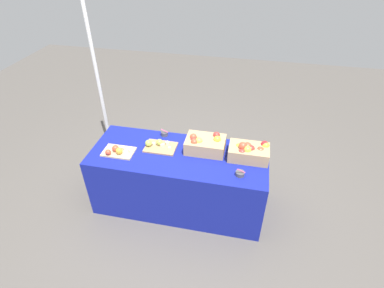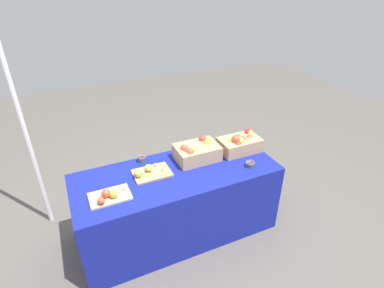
% 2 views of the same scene
% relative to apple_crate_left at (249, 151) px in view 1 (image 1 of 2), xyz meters
% --- Properties ---
extents(ground_plane, '(10.00, 10.00, 0.00)m').
position_rel_apple_crate_left_xyz_m(ground_plane, '(-0.73, -0.08, -0.83)').
color(ground_plane, '#56514C').
extents(table, '(1.90, 0.76, 0.74)m').
position_rel_apple_crate_left_xyz_m(table, '(-0.73, -0.08, -0.46)').
color(table, navy).
rests_on(table, ground_plane).
extents(apple_crate_left, '(0.41, 0.26, 0.21)m').
position_rel_apple_crate_left_xyz_m(apple_crate_left, '(0.00, 0.00, 0.00)').
color(apple_crate_left, tan).
rests_on(apple_crate_left, table).
extents(apple_crate_middle, '(0.42, 0.29, 0.19)m').
position_rel_apple_crate_left_xyz_m(apple_crate_middle, '(-0.47, 0.04, -0.01)').
color(apple_crate_middle, tan).
rests_on(apple_crate_middle, table).
extents(cutting_board_front, '(0.33, 0.22, 0.09)m').
position_rel_apple_crate_left_xyz_m(cutting_board_front, '(-1.37, -0.21, -0.06)').
color(cutting_board_front, '#D1B284').
rests_on(cutting_board_front, table).
extents(cutting_board_back, '(0.34, 0.24, 0.09)m').
position_rel_apple_crate_left_xyz_m(cutting_board_back, '(-0.97, -0.02, -0.06)').
color(cutting_board_back, tan).
rests_on(cutting_board_back, table).
extents(sample_bowl_near, '(0.10, 0.09, 0.11)m').
position_rel_apple_crate_left_xyz_m(sample_bowl_near, '(-0.06, -0.29, -0.07)').
color(sample_bowl_near, '#4C4C51').
rests_on(sample_bowl_near, table).
extents(sample_bowl_mid, '(0.09, 0.08, 0.10)m').
position_rel_apple_crate_left_xyz_m(sample_bowl_mid, '(-0.97, 0.22, -0.06)').
color(sample_bowl_mid, '#4C4C51').
rests_on(sample_bowl_mid, table).
extents(tent_pole, '(0.04, 0.04, 2.26)m').
position_rel_apple_crate_left_xyz_m(tent_pole, '(-1.93, 0.63, 0.30)').
color(tent_pole, white).
rests_on(tent_pole, ground_plane).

